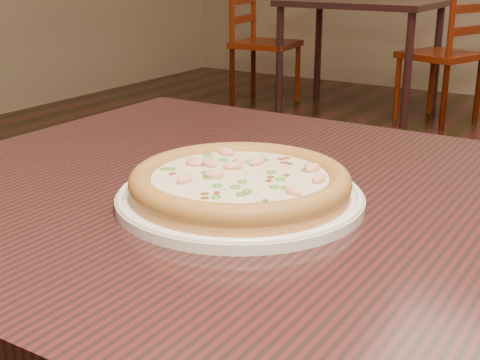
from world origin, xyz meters
The scene contains 6 objects.
hero_table centered at (-0.01, -0.13, 0.65)m, with size 1.20×0.80×0.75m.
plate centered at (-0.13, -0.18, 0.76)m, with size 0.30×0.30×0.02m.
pizza centered at (-0.13, -0.18, 0.78)m, with size 0.26×0.26×0.03m.
bg_table_left centered at (-1.49, 3.51, 0.65)m, with size 1.00×0.70×0.75m.
chair_a centered at (-2.20, 3.37, 0.44)m, with size 0.47×0.47×0.95m.
chair_b centered at (-0.87, 3.46, 0.44)m, with size 0.54×0.54×0.95m.
Camera 1 is at (0.27, -0.81, 1.03)m, focal length 50.00 mm.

